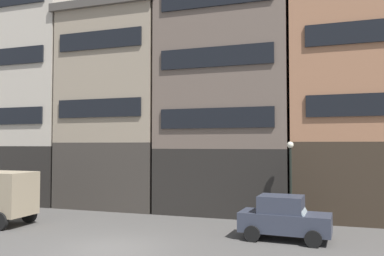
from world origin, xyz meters
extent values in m
plane|color=#4C4947|center=(0.00, 0.00, 0.00)|extent=(120.00, 120.00, 0.00)
cube|color=black|center=(-12.30, 10.34, 1.93)|extent=(7.74, 6.39, 3.87)
cube|color=#B7AD9E|center=(-12.30, 10.34, 9.78)|extent=(7.74, 6.39, 11.82)
cube|color=black|center=(-12.30, 7.08, 5.84)|extent=(6.50, 0.12, 1.10)
cube|color=black|center=(-12.30, 7.08, 9.78)|extent=(6.50, 0.12, 1.10)
cube|color=#38332D|center=(-4.95, 10.34, 2.05)|extent=(6.66, 6.39, 4.09)
cube|color=gray|center=(-4.95, 10.34, 8.24)|extent=(6.66, 6.39, 8.30)
cube|color=#47423D|center=(-4.95, 10.34, 12.64)|extent=(7.16, 6.89, 0.50)
cube|color=black|center=(-4.95, 7.08, 6.17)|extent=(5.60, 0.12, 1.10)
cube|color=black|center=(-4.95, 7.08, 10.32)|extent=(5.60, 0.12, 1.10)
cube|color=black|center=(2.30, 10.34, 1.87)|extent=(7.54, 6.39, 3.74)
cube|color=#66564C|center=(2.30, 10.34, 8.77)|extent=(7.54, 6.39, 10.06)
cube|color=black|center=(2.30, 7.08, 5.41)|extent=(6.33, 0.12, 1.10)
cube|color=black|center=(2.30, 7.08, 8.77)|extent=(6.33, 0.12, 1.10)
cube|color=gray|center=(-7.22, 2.14, 1.57)|extent=(2.80, 1.91, 2.10)
cylinder|color=black|center=(-6.47, 1.19, 0.42)|extent=(0.84, 0.22, 0.84)
cylinder|color=black|center=(-6.47, 3.09, 0.42)|extent=(0.84, 0.22, 0.84)
cube|color=#333847|center=(6.24, 3.49, 0.73)|extent=(3.80, 1.84, 0.80)
cube|color=#333847|center=(6.09, 3.50, 1.48)|extent=(1.89, 1.55, 0.70)
cube|color=silver|center=(6.94, 3.44, 1.35)|extent=(0.42, 1.33, 0.56)
cylinder|color=black|center=(7.50, 4.25, 0.33)|extent=(0.67, 0.22, 0.66)
cylinder|color=black|center=(7.39, 2.57, 0.33)|extent=(0.67, 0.22, 0.66)
cylinder|color=black|center=(5.10, 4.40, 0.33)|extent=(0.67, 0.22, 0.66)
cylinder|color=black|center=(4.99, 2.73, 0.33)|extent=(0.67, 0.22, 0.66)
cylinder|color=black|center=(6.29, 6.39, 1.90)|extent=(0.12, 0.12, 3.80)
sphere|color=silver|center=(6.29, 6.39, 3.96)|extent=(0.32, 0.32, 0.32)
camera|label=1|loc=(7.70, -13.31, 3.98)|focal=36.46mm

